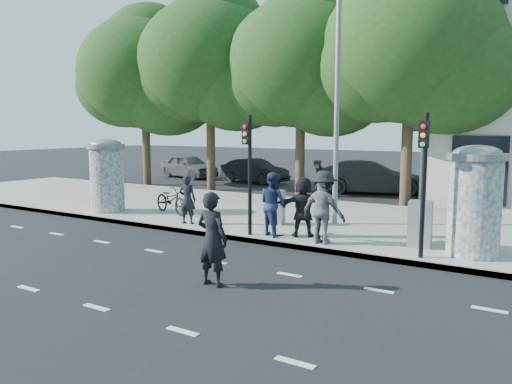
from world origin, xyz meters
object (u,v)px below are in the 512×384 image
Objects in this scene: ped_b at (187,200)px; traffic_pole_far at (424,170)px; street_lamp at (337,76)px; car_mid at (254,171)px; ad_column_left at (107,174)px; car_right at (370,177)px; ped_e at (322,211)px; ped_f at (303,207)px; cabinet_left at (276,207)px; cabinet_right at (420,224)px; ad_column_right at (475,198)px; traffic_pole_near at (249,162)px; ped_d at (324,207)px; man_road at (212,239)px; bicycle at (171,200)px; ped_c at (273,204)px; car_left at (189,166)px.

traffic_pole_far is at bearing 161.75° from ped_b.
street_lamp is 1.89× the size of car_mid.
car_right is (6.00, 11.26, -0.74)m from ad_column_left.
car_mid is at bearing -51.48° from ped_e.
cabinet_left is (-1.55, 1.17, -0.31)m from ped_f.
street_lamp is at bearing 144.32° from cabinet_right.
ad_column_right is 1.52m from traffic_pole_far.
traffic_pole_near is 15.17m from car_mid.
ad_column_right is 1.38× the size of ped_d.
street_lamp is at bearing -163.69° from ped_b.
bicycle is at bearing -42.07° from man_road.
ped_b is at bearing -44.99° from man_road.
bicycle is (-10.12, 0.67, -0.88)m from ad_column_right.
ped_c is at bearing 4.15° from ped_d.
ped_d reaches higher than car_mid.
ad_column_left is 0.60× the size of car_left.
ped_b is 0.80× the size of man_road.
ped_b is at bearing 171.16° from traffic_pole_near.
ped_b is at bearing -128.05° from car_left.
car_mid is at bearing 130.00° from cabinet_right.
traffic_pole_far is at bearing 0.00° from traffic_pole_near.
street_lamp reaches higher than ad_column_left.
car_left is at bearing 139.16° from cabinet_right.
ad_column_right is 1.56× the size of ped_f.
car_left is 0.80× the size of car_right.
cabinet_left is (-1.56, -1.00, -4.10)m from street_lamp.
ped_d is at bearing 169.63° from car_right.
cabinet_right is at bearing -178.61° from car_right.
ped_e is at bearing 106.63° from ped_d.
bicycle is at bearing -49.39° from ped_b.
ped_c reaches higher than man_road.
ped_d is at bearing -72.92° from street_lamp.
ped_e is at bearing 2.75° from traffic_pole_near.
traffic_pole_far is at bearing -178.75° from ped_d.
ped_e is (1.62, -0.24, -0.03)m from ped_c.
street_lamp is at bearing -112.87° from car_left.
ped_d is 2.49m from cabinet_right.
traffic_pole_near reaches higher than cabinet_left.
ad_column_right is at bearing -173.73° from car_right.
traffic_pole_far reaches higher than ped_f.
car_left is (-6.40, 12.38, -0.79)m from ad_column_left.
cabinet_left is at bearing -68.63° from bicycle.
ped_e is at bearing -164.32° from ped_c.
car_right is (-2.79, 11.70, -0.31)m from ped_d.
ped_c reaches higher than car_left.
traffic_pole_near is 2.92m from ped_b.
ad_column_left is 0.33× the size of street_lamp.
ped_d is 19.89m from car_left.
ped_f is 0.39× the size of car_left.
street_lamp is 5.14× the size of ped_b.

